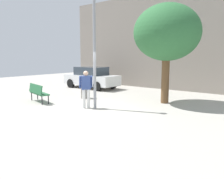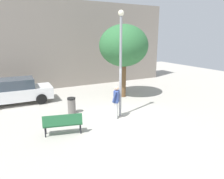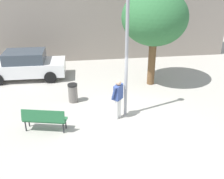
% 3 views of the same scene
% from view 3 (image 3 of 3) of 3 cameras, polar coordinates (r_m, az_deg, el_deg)
% --- Properties ---
extents(ground_plane, '(36.00, 36.00, 0.00)m').
position_cam_3_polar(ground_plane, '(10.80, 2.68, -5.98)').
color(ground_plane, '#A8A399').
extents(building_facade, '(16.89, 2.00, 6.73)m').
position_cam_3_polar(building_facade, '(17.95, -2.42, 17.82)').
color(building_facade, gray).
rests_on(building_facade, ground_plane).
extents(lamppost, '(0.28, 0.28, 5.21)m').
position_cam_3_polar(lamppost, '(9.80, 3.26, 10.10)').
color(lamppost, gray).
rests_on(lamppost, ground_plane).
extents(person_by_lamppost, '(0.56, 0.60, 1.67)m').
position_cam_3_polar(person_by_lamppost, '(10.27, 1.35, -1.53)').
color(person_by_lamppost, white).
rests_on(person_by_lamppost, ground_plane).
extents(park_bench, '(1.67, 0.84, 0.92)m').
position_cam_3_polar(park_bench, '(9.95, -14.60, -6.09)').
color(park_bench, '#236038').
rests_on(park_bench, ground_plane).
extents(plaza_tree, '(3.19, 3.19, 4.79)m').
position_cam_3_polar(plaza_tree, '(13.06, 9.30, 15.16)').
color(plaza_tree, brown).
rests_on(plaza_tree, ground_plane).
extents(parked_car_white, '(4.23, 1.89, 1.55)m').
position_cam_3_polar(parked_car_white, '(15.05, -18.32, 5.09)').
color(parked_car_white, silver).
rests_on(parked_car_white, ground_plane).
extents(trash_bin, '(0.44, 0.44, 0.87)m').
position_cam_3_polar(trash_bin, '(11.93, -8.54, -0.73)').
color(trash_bin, '#66605B').
rests_on(trash_bin, ground_plane).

